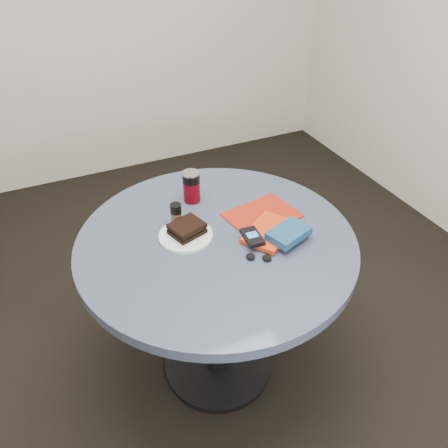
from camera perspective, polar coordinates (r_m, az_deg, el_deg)
name	(u,v)px	position (r m, az deg, el deg)	size (l,w,h in m)	color
ground	(218,365)	(2.11, -0.78, -17.91)	(4.00, 4.00, 0.00)	black
table	(217,271)	(1.67, -0.94, -6.15)	(1.00, 1.00, 0.75)	black
plate	(186,236)	(1.56, -5.02, -1.53)	(0.19, 0.19, 0.01)	white
sandwich	(187,228)	(1.55, -4.86, -0.59)	(0.14, 0.12, 0.04)	black
soda_can	(191,187)	(1.72, -4.27, 4.89)	(0.08, 0.08, 0.13)	#5A040D
pepper_grinder	(176,215)	(1.59, -6.25, 1.17)	(0.05, 0.05, 0.09)	#4D3621
magazine	(262,215)	(1.67, 4.99, 1.15)	(0.26, 0.20, 0.00)	maroon
red_book	(269,232)	(1.57, 5.92, -1.02)	(0.20, 0.13, 0.02)	#B92E0E
novel	(289,233)	(1.54, 8.45, -1.20)	(0.15, 0.10, 0.03)	navy
mp3_player	(252,237)	(1.52, 3.71, -1.68)	(0.06, 0.10, 0.02)	black
headphones	(259,257)	(1.47, 4.55, -4.34)	(0.09, 0.07, 0.02)	black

